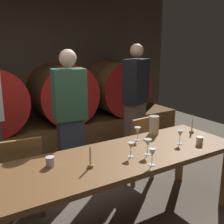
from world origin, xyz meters
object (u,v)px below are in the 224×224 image
object	(u,v)px
candle_right	(192,129)
wine_glass_far_right	(180,134)
chair_left	(22,173)
cup_left	(50,162)
chair_right	(138,145)
wine_glass_center_right	(148,143)
wine_barrel_center_right	(61,93)
wine_glass_left	(131,147)
wine_barrel_far_right	(116,88)
guest_right	(136,102)
pitcher	(154,125)
wine_glass_center_left	(152,153)
cup_right	(200,141)
wine_glass_right	(138,131)
candle_left	(90,162)
guest_center	(70,119)
dining_table	(121,162)

from	to	relation	value
candle_right	wine_glass_far_right	world-z (taller)	candle_right
chair_left	cup_left	size ratio (longest dim) A/B	10.34
chair_right	wine_glass_center_right	size ratio (longest dim) A/B	5.64
wine_barrel_center_right	wine_glass_left	world-z (taller)	wine_barrel_center_right
wine_barrel_far_right	wine_glass_left	distance (m)	2.81
wine_barrel_center_right	guest_right	xyz separation A→B (m)	(0.73, -1.14, -0.04)
chair_left	wine_glass_far_right	world-z (taller)	wine_glass_far_right
pitcher	wine_glass_far_right	bearing A→B (deg)	-87.37
wine_glass_center_left	wine_barrel_far_right	bearing A→B (deg)	63.49
candle_right	cup_right	bearing A→B (deg)	-125.54
wine_barrel_center_right	wine_glass_right	distance (m)	2.12
candle_left	wine_glass_right	bearing A→B (deg)	23.78
wine_barrel_center_right	chair_right	world-z (taller)	wine_barrel_center_right
pitcher	wine_glass_center_left	world-z (taller)	pitcher
pitcher	wine_glass_left	world-z (taller)	pitcher
wine_glass_far_right	cup_right	xyz separation A→B (m)	(0.16, -0.12, -0.06)
wine_barrel_far_right	candle_right	world-z (taller)	wine_barrel_far_right
candle_left	wine_barrel_center_right	bearing A→B (deg)	73.68
chair_right	wine_glass_far_right	world-z (taller)	wine_glass_far_right
guest_right	guest_center	bearing A→B (deg)	-10.92
wine_barrel_far_right	wine_glass_left	xyz separation A→B (m)	(-1.39, -2.44, -0.09)
wine_barrel_far_right	wine_glass_left	bearing A→B (deg)	-119.67
guest_right	wine_glass_right	distance (m)	1.20
chair_right	cup_left	distance (m)	1.48
wine_barrel_center_right	guest_right	size ratio (longest dim) A/B	0.57
wine_barrel_far_right	chair_left	size ratio (longest dim) A/B	1.14
wine_barrel_center_right	chair_left	distance (m)	2.10
wine_barrel_center_right	cup_right	world-z (taller)	wine_barrel_center_right
candle_right	wine_glass_left	bearing A→B (deg)	-169.18
guest_center	wine_glass_center_right	xyz separation A→B (m)	(0.31, -1.11, -0.01)
chair_left	chair_right	xyz separation A→B (m)	(1.48, -0.01, 0.00)
wine_glass_far_right	cup_left	distance (m)	1.36
wine_barrel_center_right	cup_left	size ratio (longest dim) A/B	11.78
candle_right	wine_glass_center_left	xyz separation A→B (m)	(-0.97, -0.44, 0.06)
wine_barrel_center_right	dining_table	bearing A→B (deg)	-98.27
pitcher	wine_glass_center_left	xyz separation A→B (m)	(-0.56, -0.64, 0.00)
guest_right	candle_left	xyz separation A→B (m)	(-1.44, -1.31, -0.11)
chair_left	cup_left	bearing A→B (deg)	110.63
chair_right	cup_left	bearing A→B (deg)	15.52
guest_center	wine_glass_left	bearing A→B (deg)	105.45
wine_barrel_center_right	chair_left	bearing A→B (deg)	-123.45
candle_right	wine_glass_right	bearing A→B (deg)	169.06
wine_glass_left	wine_glass_right	xyz separation A→B (m)	(0.33, 0.33, 0.01)
wine_glass_center_left	wine_glass_right	world-z (taller)	wine_glass_center_left
wine_glass_right	cup_left	bearing A→B (deg)	-173.03
wine_glass_left	guest_center	bearing A→B (deg)	97.65
candle_left	cup_right	distance (m)	1.23
wine_barrel_far_right	guest_center	world-z (taller)	guest_center
wine_barrel_center_right	pitcher	world-z (taller)	wine_barrel_center_right
wine_glass_center_left	wine_glass_right	distance (m)	0.63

